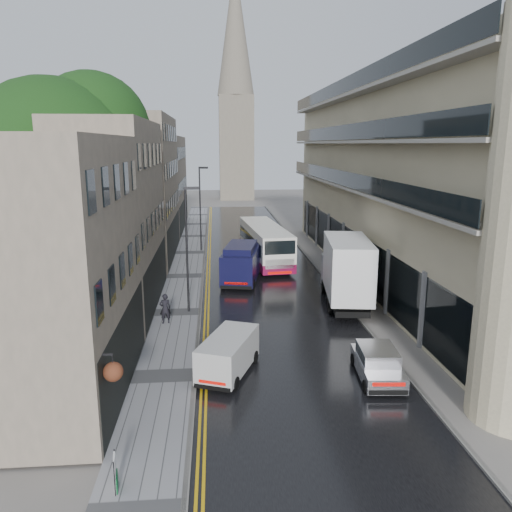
{
  "coord_description": "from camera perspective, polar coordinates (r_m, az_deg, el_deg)",
  "views": [
    {
      "loc": [
        -3.58,
        -9.02,
        9.8
      ],
      "look_at": [
        -1.32,
        18.0,
        3.69
      ],
      "focal_mm": 35.0,
      "sensor_mm": 36.0,
      "label": 1
    }
  ],
  "objects": [
    {
      "name": "road",
      "position": [
        37.98,
        0.79,
        -2.24
      ],
      "size": [
        9.0,
        85.0,
        0.02
      ],
      "primitive_type": "cube",
      "color": "black",
      "rests_on": "ground"
    },
    {
      "name": "left_sidewalk",
      "position": [
        37.86,
        -8.07,
        -2.33
      ],
      "size": [
        2.7,
        85.0,
        0.12
      ],
      "primitive_type": "cube",
      "color": "gray",
      "rests_on": "ground"
    },
    {
      "name": "right_sidewalk",
      "position": [
        38.85,
        8.74,
        -1.97
      ],
      "size": [
        1.8,
        85.0,
        0.12
      ],
      "primitive_type": "cube",
      "color": "slate",
      "rests_on": "ground"
    },
    {
      "name": "old_shop_row",
      "position": [
        39.64,
        -13.38,
        6.86
      ],
      "size": [
        4.5,
        56.0,
        12.0
      ],
      "primitive_type": null,
      "color": "gray",
      "rests_on": "ground"
    },
    {
      "name": "modern_block",
      "position": [
        37.77,
        16.95,
        7.91
      ],
      "size": [
        8.0,
        40.0,
        14.0
      ],
      "primitive_type": null,
      "color": "beige",
      "rests_on": "ground"
    },
    {
      "name": "church_spire",
      "position": [
        91.68,
        -2.33,
        19.08
      ],
      "size": [
        6.4,
        6.4,
        40.0
      ],
      "primitive_type": null,
      "color": "#756E5C",
      "rests_on": "ground"
    },
    {
      "name": "tree_near",
      "position": [
        30.49,
        -21.92,
        6.42
      ],
      "size": [
        10.56,
        10.56,
        13.89
      ],
      "primitive_type": null,
      "color": "black",
      "rests_on": "ground"
    },
    {
      "name": "tree_far",
      "position": [
        43.04,
        -16.46,
        7.43
      ],
      "size": [
        9.24,
        9.24,
        12.46
      ],
      "primitive_type": null,
      "color": "black",
      "rests_on": "ground"
    },
    {
      "name": "cream_bus",
      "position": [
        38.87,
        0.23,
        0.47
      ],
      "size": [
        3.66,
        11.49,
        3.08
      ],
      "primitive_type": null,
      "rotation": [
        0.0,
        0.0,
        0.1
      ],
      "color": "white",
      "rests_on": "road"
    },
    {
      "name": "white_lorry",
      "position": [
        29.35,
        8.5,
        -2.55
      ],
      "size": [
        3.48,
        8.36,
        4.26
      ],
      "primitive_type": null,
      "rotation": [
        0.0,
        0.0,
        -0.13
      ],
      "color": "white",
      "rests_on": "road"
    },
    {
      "name": "silver_hatchback",
      "position": [
        20.94,
        12.54,
        -13.33
      ],
      "size": [
        1.93,
        3.82,
        1.39
      ],
      "primitive_type": null,
      "rotation": [
        0.0,
        0.0,
        -0.09
      ],
      "color": "#ABAAAF",
      "rests_on": "road"
    },
    {
      "name": "white_van",
      "position": [
        21.13,
        -6.44,
        -12.31
      ],
      "size": [
        2.95,
        4.19,
        1.74
      ],
      "primitive_type": null,
      "rotation": [
        0.0,
        0.0,
        -0.37
      ],
      "color": "silver",
      "rests_on": "road"
    },
    {
      "name": "navy_van",
      "position": [
        34.33,
        -3.84,
        -1.38
      ],
      "size": [
        3.31,
        5.99,
        2.89
      ],
      "primitive_type": null,
      "rotation": [
        0.0,
        0.0,
        -0.19
      ],
      "color": "black",
      "rests_on": "road"
    },
    {
      "name": "pedestrian",
      "position": [
        27.97,
        -10.35,
        -5.93
      ],
      "size": [
        0.69,
        0.52,
        1.69
      ],
      "primitive_type": "imported",
      "rotation": [
        0.0,
        0.0,
        3.36
      ],
      "color": "black",
      "rests_on": "left_sidewalk"
    },
    {
      "name": "lamp_post_near",
      "position": [
        28.99,
        -7.9,
        0.57
      ],
      "size": [
        0.83,
        0.24,
        7.29
      ],
      "primitive_type": null,
      "rotation": [
        0.0,
        0.0,
        0.08
      ],
      "color": "black",
      "rests_on": "left_sidewalk"
    },
    {
      "name": "lamp_post_far",
      "position": [
        46.09,
        -6.39,
        5.32
      ],
      "size": [
        0.88,
        0.42,
        7.63
      ],
      "primitive_type": null,
      "rotation": [
        0.0,
        0.0,
        -0.28
      ],
      "color": "black",
      "rests_on": "left_sidewalk"
    },
    {
      "name": "estate_sign",
      "position": [
        16.02,
        -15.83,
        -22.76
      ],
      "size": [
        0.17,
        0.61,
        1.02
      ],
      "primitive_type": null,
      "rotation": [
        0.0,
        0.0,
        0.15
      ],
      "color": "silver",
      "rests_on": "left_sidewalk"
    }
  ]
}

